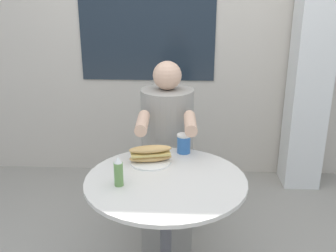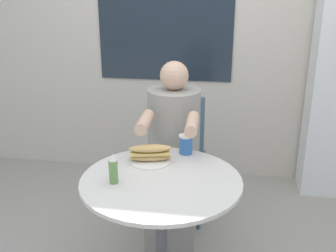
# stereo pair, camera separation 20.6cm
# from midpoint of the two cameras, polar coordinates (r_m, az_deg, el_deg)

# --- Properties ---
(storefront_wall) EXTENTS (8.00, 0.09, 2.80)m
(storefront_wall) POSITION_cam_midpoint_polar(r_m,az_deg,el_deg) (3.36, -0.56, 15.89)
(storefront_wall) COLOR beige
(storefront_wall) RESTS_ON ground_plane
(lattice_pillar) EXTENTS (0.29, 0.29, 2.40)m
(lattice_pillar) POSITION_cam_midpoint_polar(r_m,az_deg,el_deg) (3.29, 18.73, 11.26)
(lattice_pillar) COLOR silver
(lattice_pillar) RESTS_ON ground_plane
(cafe_table) EXTENTS (0.80, 0.80, 0.73)m
(cafe_table) POSITION_cam_midpoint_polar(r_m,az_deg,el_deg) (2.04, -3.29, -12.45)
(cafe_table) COLOR beige
(cafe_table) RESTS_ON ground_plane
(diner_chair) EXTENTS (0.39, 0.39, 0.87)m
(diner_chair) POSITION_cam_midpoint_polar(r_m,az_deg,el_deg) (2.87, -1.89, -2.87)
(diner_chair) COLOR slate
(diner_chair) RESTS_ON ground_plane
(seated_diner) EXTENTS (0.35, 0.60, 1.20)m
(seated_diner) POSITION_cam_midpoint_polar(r_m,az_deg,el_deg) (2.56, -2.44, -5.79)
(seated_diner) COLOR gray
(seated_diner) RESTS_ON ground_plane
(sandwich_on_plate) EXTENTS (0.24, 0.22, 0.10)m
(sandwich_on_plate) POSITION_cam_midpoint_polar(r_m,az_deg,el_deg) (2.11, -5.37, -4.31)
(sandwich_on_plate) COLOR white
(sandwich_on_plate) RESTS_ON cafe_table
(drink_cup) EXTENTS (0.08, 0.08, 0.11)m
(drink_cup) POSITION_cam_midpoint_polar(r_m,az_deg,el_deg) (2.22, -0.36, -2.60)
(drink_cup) COLOR #336BB7
(drink_cup) RESTS_ON cafe_table
(condiment_bottle) EXTENTS (0.04, 0.04, 0.15)m
(condiment_bottle) POSITION_cam_midpoint_polar(r_m,az_deg,el_deg) (1.88, -10.34, -6.58)
(condiment_bottle) COLOR #66934C
(condiment_bottle) RESTS_ON cafe_table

